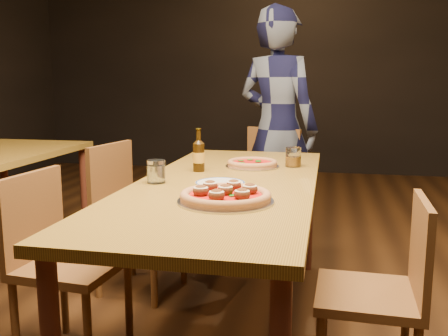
% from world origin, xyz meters
% --- Properties ---
extents(ground, '(9.00, 9.00, 0.00)m').
position_xyz_m(ground, '(0.00, 0.00, 0.00)').
color(ground, black).
extents(table_main, '(0.80, 2.00, 0.75)m').
position_xyz_m(table_main, '(0.00, 0.00, 0.68)').
color(table_main, brown).
rests_on(table_main, ground).
extents(chair_main_nw, '(0.43, 0.43, 0.85)m').
position_xyz_m(chair_main_nw, '(-0.61, -0.32, 0.43)').
color(chair_main_nw, brown).
rests_on(chair_main_nw, ground).
extents(chair_main_sw, '(0.48, 0.48, 0.89)m').
position_xyz_m(chair_main_sw, '(-0.58, 0.41, 0.44)').
color(chair_main_sw, brown).
rests_on(chair_main_sw, ground).
extents(chair_main_e, '(0.39, 0.39, 0.82)m').
position_xyz_m(chair_main_e, '(0.61, -0.33, 0.41)').
color(chair_main_e, brown).
rests_on(chair_main_e, ground).
extents(chair_end, '(0.55, 0.55, 0.91)m').
position_xyz_m(chair_end, '(-0.01, 1.23, 0.45)').
color(chair_end, brown).
rests_on(chair_end, ground).
extents(pizza_meatball, '(0.37, 0.37, 0.07)m').
position_xyz_m(pizza_meatball, '(0.08, -0.39, 0.78)').
color(pizza_meatball, '#B7B7BF').
rests_on(pizza_meatball, table_main).
extents(pizza_margherita, '(0.28, 0.28, 0.04)m').
position_xyz_m(pizza_margherita, '(0.06, 0.41, 0.77)').
color(pizza_margherita, '#B7B7BF').
rests_on(pizza_margherita, table_main).
extents(plate_stack, '(0.21, 0.21, 0.02)m').
position_xyz_m(plate_stack, '(-0.00, -0.12, 0.76)').
color(plate_stack, white).
rests_on(plate_stack, table_main).
extents(beer_bottle, '(0.06, 0.06, 0.21)m').
position_xyz_m(beer_bottle, '(-0.19, 0.22, 0.83)').
color(beer_bottle, black).
rests_on(beer_bottle, table_main).
extents(water_glass, '(0.08, 0.08, 0.10)m').
position_xyz_m(water_glass, '(-0.30, -0.10, 0.80)').
color(water_glass, white).
rests_on(water_glass, table_main).
extents(amber_glass, '(0.08, 0.08, 0.10)m').
position_xyz_m(amber_glass, '(0.27, 0.46, 0.80)').
color(amber_glass, '#945B10').
rests_on(amber_glass, table_main).
extents(diner, '(0.74, 0.64, 1.72)m').
position_xyz_m(diner, '(0.09, 1.42, 0.86)').
color(diner, black).
rests_on(diner, ground).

